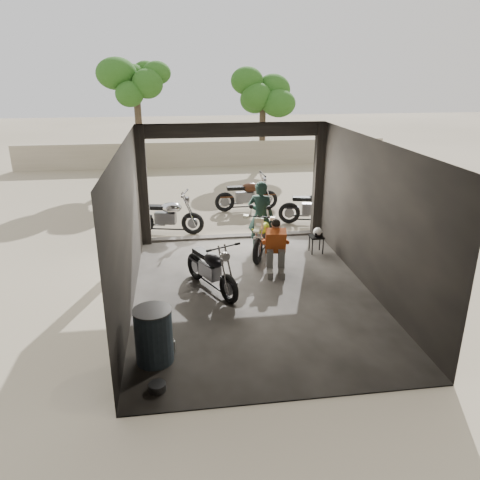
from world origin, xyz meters
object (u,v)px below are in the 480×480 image
object	(u,v)px
outside_bike_c	(314,204)
rider	(261,217)
sign_post	(326,168)
helmet	(318,232)
outside_bike_b	(247,192)
oil_drum	(154,336)
stool	(316,239)
mechanic	(276,249)
left_bike	(211,265)
main_bike	(264,232)
outside_bike_a	(167,213)

from	to	relation	value
outside_bike_c	rider	size ratio (longest dim) A/B	1.00
sign_post	helmet	bearing A→B (deg)	-120.90
rider	outside_bike_b	bearing A→B (deg)	-67.72
outside_bike_b	helmet	distance (m)	4.26
outside_bike_b	helmet	bearing A→B (deg)	-165.66
outside_bike_c	oil_drum	size ratio (longest dim) A/B	1.98
stool	sign_post	xyz separation A→B (m)	(1.15, 3.08, 1.20)
mechanic	left_bike	bearing A→B (deg)	-147.45
outside_bike_b	mechanic	xyz separation A→B (m)	(-0.12, -5.18, -0.01)
main_bike	left_bike	xyz separation A→B (m)	(-1.51, -1.93, -0.01)
outside_bike_a	mechanic	world-z (taller)	outside_bike_a
left_bike	oil_drum	size ratio (longest dim) A/B	1.86
outside_bike_c	mechanic	size ratio (longest dim) A/B	1.52
left_bike	helmet	world-z (taller)	left_bike
left_bike	outside_bike_b	xyz separation A→B (m)	(1.68, 5.87, 0.03)
rider	stool	size ratio (longest dim) A/B	3.97
outside_bike_a	helmet	world-z (taller)	outside_bike_a
outside_bike_c	sign_post	size ratio (longest dim) A/B	0.79
rider	stool	xyz separation A→B (m)	(1.40, -0.38, -0.54)
outside_bike_c	oil_drum	xyz separation A→B (m)	(-4.63, -6.65, -0.16)
main_bike	outside_bike_c	xyz separation A→B (m)	(1.99, 2.23, 0.03)
oil_drum	outside_bike_c	bearing A→B (deg)	55.18
outside_bike_b	sign_post	world-z (taller)	sign_post
outside_bike_b	outside_bike_c	distance (m)	2.50
outside_bike_c	rider	distance (m)	2.86
main_bike	helmet	size ratio (longest dim) A/B	7.21
mechanic	stool	distance (m)	1.71
stool	helmet	size ratio (longest dim) A/B	1.89
main_bike	sign_post	xyz separation A→B (m)	(2.51, 2.94, 1.00)
mechanic	oil_drum	size ratio (longest dim) A/B	1.30
rider	left_bike	bearing A→B (deg)	81.37
left_bike	outside_bike_a	size ratio (longest dim) A/B	0.95
helmet	outside_bike_c	bearing A→B (deg)	55.22
stool	outside_bike_b	bearing A→B (deg)	106.24
rider	sign_post	xyz separation A→B (m)	(2.55, 2.70, 0.66)
mechanic	oil_drum	world-z (taller)	mechanic
outside_bike_b	helmet	xyz separation A→B (m)	(1.22, -4.09, -0.04)
outside_bike_b	left_bike	bearing A→B (deg)	161.82
helmet	sign_post	world-z (taller)	sign_post
stool	sign_post	distance (m)	3.50
outside_bike_b	sign_post	bearing A→B (deg)	-115.55
outside_bike_a	stool	world-z (taller)	outside_bike_a
outside_bike_c	sign_post	xyz separation A→B (m)	(0.53, 0.70, 0.96)
outside_bike_a	outside_bike_c	xyz separation A→B (m)	(4.44, 0.29, 0.01)
helmet	oil_drum	world-z (taller)	oil_drum
stool	helmet	distance (m)	0.19
left_bike	outside_bike_c	bearing A→B (deg)	23.87
left_bike	helmet	size ratio (longest dim) A/B	7.05
outside_bike_a	rider	size ratio (longest dim) A/B	0.99
outside_bike_a	rider	world-z (taller)	rider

